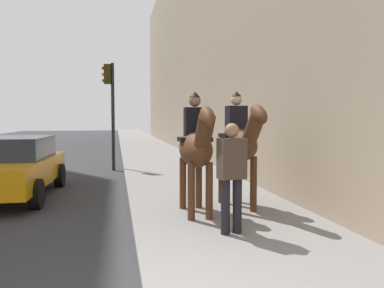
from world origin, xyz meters
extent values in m
ellipsoid|color=#4C2B16|center=(3.68, -1.18, 1.32)|extent=(1.50, 0.57, 0.66)
cylinder|color=#4C2B16|center=(3.23, -1.34, 0.62)|extent=(0.13, 0.13, 1.01)
cylinder|color=#4C2B16|center=(3.24, -1.02, 0.62)|extent=(0.13, 0.13, 1.01)
cylinder|color=#4C2B16|center=(4.13, -1.34, 0.62)|extent=(0.13, 0.13, 1.01)
cylinder|color=#4C2B16|center=(4.14, -1.02, 0.62)|extent=(0.13, 0.13, 1.01)
cylinder|color=#4C2B16|center=(2.91, -1.17, 1.67)|extent=(0.63, 0.28, 0.68)
ellipsoid|color=#4C2B16|center=(2.70, -1.17, 1.92)|extent=(0.63, 0.22, 0.49)
cylinder|color=black|center=(4.40, -1.18, 1.23)|extent=(0.28, 0.10, 0.55)
cube|color=black|center=(3.73, -1.18, 1.51)|extent=(0.44, 0.60, 0.08)
cube|color=black|center=(3.73, -1.18, 1.82)|extent=(0.28, 0.38, 0.55)
sphere|color=#8C664C|center=(3.73, -1.18, 2.22)|extent=(0.22, 0.22, 0.22)
cone|color=black|center=(3.73, -1.18, 2.34)|extent=(0.20, 0.20, 0.10)
ellipsoid|color=#4C2B16|center=(4.06, -2.10, 1.37)|extent=(1.54, 0.67, 0.66)
cylinder|color=#4C2B16|center=(3.63, -2.30, 0.65)|extent=(0.13, 0.13, 1.05)
cylinder|color=#4C2B16|center=(3.60, -1.98, 0.65)|extent=(0.13, 0.13, 1.05)
cylinder|color=#4C2B16|center=(4.52, -2.23, 0.65)|extent=(0.13, 0.13, 1.05)
cylinder|color=#4C2B16|center=(4.50, -1.91, 0.65)|extent=(0.13, 0.13, 1.05)
cylinder|color=#4C2B16|center=(3.29, -2.16, 1.72)|extent=(0.65, 0.33, 0.68)
ellipsoid|color=#4C2B16|center=(3.09, -2.18, 1.97)|extent=(0.64, 0.27, 0.49)
cylinder|color=black|center=(4.77, -2.05, 1.27)|extent=(0.29, 0.12, 0.55)
cube|color=black|center=(4.11, -2.10, 1.55)|extent=(0.49, 0.63, 0.08)
cube|color=black|center=(4.11, -2.10, 1.87)|extent=(0.31, 0.40, 0.55)
sphere|color=#D8AD8C|center=(4.11, -2.10, 2.26)|extent=(0.22, 0.22, 0.22)
cone|color=black|center=(4.11, -2.10, 2.38)|extent=(0.21, 0.21, 0.10)
cylinder|color=black|center=(2.33, -1.37, 0.54)|extent=(0.14, 0.14, 0.85)
cylinder|color=black|center=(2.36, -1.57, 0.54)|extent=(0.14, 0.14, 0.85)
cube|color=#3F3326|center=(2.34, -1.47, 1.28)|extent=(0.32, 0.43, 0.62)
sphere|color=#8C664C|center=(2.34, -1.47, 1.71)|extent=(0.22, 0.22, 0.22)
cube|color=orange|center=(6.54, 2.72, 0.62)|extent=(4.42, 1.89, 0.60)
cube|color=#262D38|center=(6.80, 2.71, 1.18)|extent=(2.33, 1.61, 0.52)
cylinder|color=black|center=(5.16, 1.90, 0.32)|extent=(0.65, 0.24, 0.64)
cylinder|color=black|center=(7.86, 1.81, 0.32)|extent=(0.65, 0.24, 0.64)
cylinder|color=black|center=(10.99, 0.36, 1.94)|extent=(0.12, 0.12, 3.88)
cube|color=#2D280C|center=(10.99, 0.54, 3.48)|extent=(0.20, 0.24, 0.70)
sphere|color=red|center=(10.99, 0.67, 3.70)|extent=(0.14, 0.14, 0.14)
sphere|color=orange|center=(10.99, 0.67, 3.48)|extent=(0.14, 0.14, 0.14)
sphere|color=green|center=(10.99, 0.67, 3.26)|extent=(0.14, 0.14, 0.14)
camera|label=1|loc=(-3.26, 0.25, 1.89)|focal=36.07mm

